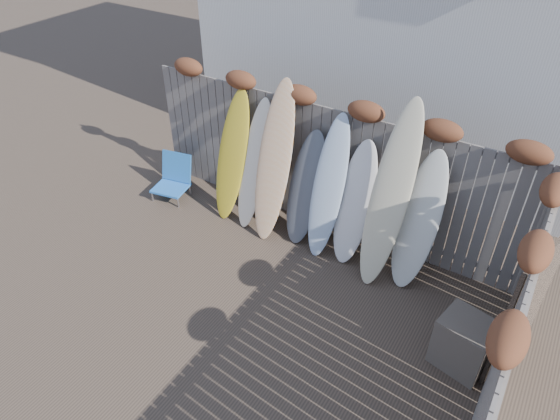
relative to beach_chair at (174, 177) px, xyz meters
The scene contains 14 objects.
ground 3.09m from the beach_chair, 35.74° to the right, with size 80.00×80.00×0.00m, color #493A2D.
back_fence 2.76m from the beach_chair, 13.15° to the left, with size 6.05×0.28×2.24m.
right_fence 5.76m from the beach_chair, 15.71° to the right, with size 0.28×4.40×2.24m.
beach_chair is the anchor object (origin of this frame).
wooden_crate 5.22m from the beach_chair, ahead, with size 0.59×0.49×0.68m, color #4B3F38.
lattice_panel 5.64m from the beach_chair, ahead, with size 0.05×1.12×1.68m, color #46382A.
surfboard_0 1.34m from the beach_chair, ahead, with size 0.53×0.07×2.11m, color gold.
surfboard_1 1.70m from the beach_chair, ahead, with size 0.45×0.07×2.07m, color #FEEDD0.
surfboard_2 2.12m from the beach_chair, ahead, with size 0.52×0.07×2.44m, color #E79B80.
surfboard_3 2.50m from the beach_chair, ahead, with size 0.54×0.07×1.78m, color #545860.
surfboard_4 2.90m from the beach_chair, ahead, with size 0.46×0.07×2.13m, color silver.
surfboard_5 3.27m from the beach_chair, ahead, with size 0.51×0.07×1.84m, color white.
surfboard_6 3.84m from the beach_chair, ahead, with size 0.51×0.07×2.60m, color beige.
surfboard_7 4.18m from the beach_chair, ahead, with size 0.53×0.07×1.97m, color silver.
Camera 1 is at (2.79, -3.30, 4.94)m, focal length 32.00 mm.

